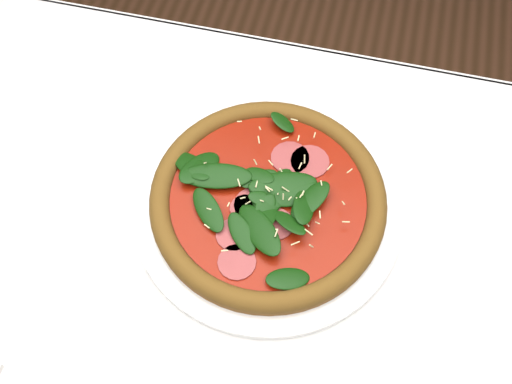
# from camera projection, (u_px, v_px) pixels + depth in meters

# --- Properties ---
(ground) EXTENTS (6.00, 6.00, 0.00)m
(ground) POSITION_uv_depth(u_px,v_px,m) (252.00, 367.00, 1.46)
(ground) COLOR brown
(ground) RESTS_ON ground
(dining_table) EXTENTS (1.21, 0.81, 0.75)m
(dining_table) POSITION_uv_depth(u_px,v_px,m) (249.00, 277.00, 0.89)
(dining_table) COLOR silver
(dining_table) RESTS_ON ground
(plate) EXTENTS (0.39, 0.39, 0.02)m
(plate) POSITION_uv_depth(u_px,v_px,m) (268.00, 204.00, 0.83)
(plate) COLOR silver
(plate) RESTS_ON dining_table
(pizza) EXTENTS (0.41, 0.41, 0.04)m
(pizza) POSITION_uv_depth(u_px,v_px,m) (268.00, 197.00, 0.81)
(pizza) COLOR #8C5E21
(pizza) RESTS_ON plate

